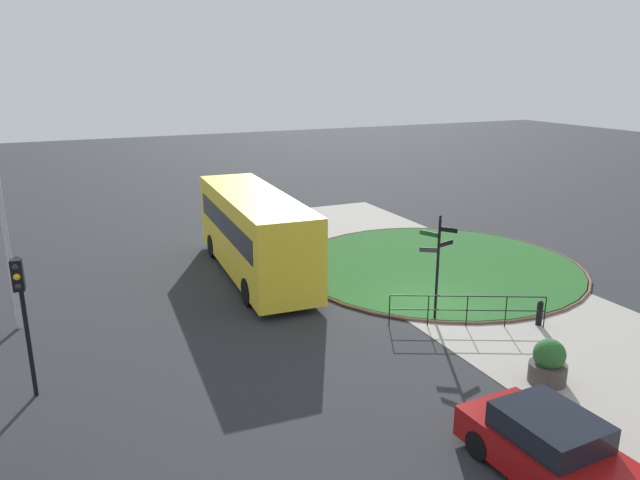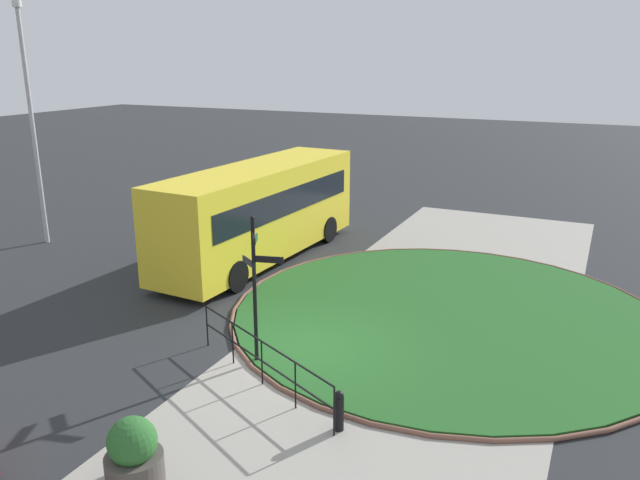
# 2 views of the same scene
# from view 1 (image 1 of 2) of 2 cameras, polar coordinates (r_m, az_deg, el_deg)

# --- Properties ---
(ground) EXTENTS (120.00, 120.00, 0.00)m
(ground) POSITION_cam_1_polar(r_m,az_deg,el_deg) (21.63, 10.84, -6.23)
(ground) COLOR #282B2D
(sidewalk_paving) EXTENTS (32.00, 7.58, 0.02)m
(sidewalk_paving) POSITION_cam_1_polar(r_m,az_deg,el_deg) (22.91, 15.38, -5.22)
(sidewalk_paving) COLOR #9E998E
(sidewalk_paving) RESTS_ON ground
(grass_island) EXTENTS (11.84, 11.84, 0.10)m
(grass_island) POSITION_cam_1_polar(r_m,az_deg,el_deg) (25.86, 11.03, -2.38)
(grass_island) COLOR #235B23
(grass_island) RESTS_ON ground
(grass_kerb_ring) EXTENTS (12.15, 12.15, 0.11)m
(grass_kerb_ring) POSITION_cam_1_polar(r_m,az_deg,el_deg) (25.86, 11.03, -2.37)
(grass_kerb_ring) COLOR brown
(grass_kerb_ring) RESTS_ON ground
(signpost_directional) EXTENTS (1.16, 1.19, 3.62)m
(signpost_directional) POSITION_cam_1_polar(r_m,az_deg,el_deg) (19.75, 11.14, -1.87)
(signpost_directional) COLOR black
(signpost_directional) RESTS_ON ground
(bollard_foreground) EXTENTS (0.20, 0.20, 0.87)m
(bollard_foreground) POSITION_cam_1_polar(r_m,az_deg,el_deg) (20.85, 20.19, -6.52)
(bollard_foreground) COLOR black
(bollard_foreground) RESTS_ON ground
(railing_grass_edge) EXTENTS (2.26, 4.50, 1.08)m
(railing_grass_edge) POSITION_cam_1_polar(r_m,az_deg,el_deg) (19.95, 13.85, -6.21)
(railing_grass_edge) COLOR black
(railing_grass_edge) RESTS_ON ground
(bus_yellow) EXTENTS (9.69, 2.95, 3.35)m
(bus_yellow) POSITION_cam_1_polar(r_m,az_deg,el_deg) (24.01, -6.26, 0.74)
(bus_yellow) COLOR yellow
(bus_yellow) RESTS_ON ground
(car_near_lane) EXTENTS (4.04, 2.00, 1.43)m
(car_near_lane) POSITION_cam_1_polar(r_m,az_deg,el_deg) (13.63, 21.24, -18.21)
(car_near_lane) COLOR maroon
(car_near_lane) RESTS_ON ground
(traffic_light_near) EXTENTS (0.49, 0.28, 3.74)m
(traffic_light_near) POSITION_cam_1_polar(r_m,az_deg,el_deg) (16.27, -26.58, -4.94)
(traffic_light_near) COLOR black
(traffic_light_near) RESTS_ON ground
(planter_near_signpost) EXTENTS (0.99, 0.99, 1.24)m
(planter_near_signpost) POSITION_cam_1_polar(r_m,az_deg,el_deg) (17.30, 20.94, -10.92)
(planter_near_signpost) COLOR #47423D
(planter_near_signpost) RESTS_ON ground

